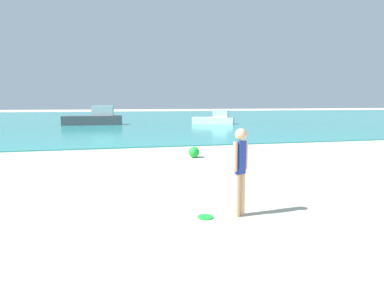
{
  "coord_description": "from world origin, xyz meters",
  "views": [
    {
      "loc": [
        -1.52,
        0.49,
        2.17
      ],
      "look_at": [
        0.22,
        7.86,
        1.18
      ],
      "focal_mm": 30.03,
      "sensor_mm": 36.0,
      "label": 1
    }
  ],
  "objects_px": {
    "person_standing": "(240,167)",
    "boat_near": "(95,118)",
    "beach_ball": "(194,152)",
    "boat_far": "(215,119)",
    "frisbee": "(205,217)"
  },
  "relations": [
    {
      "from": "beach_ball",
      "to": "person_standing",
      "type": "bearing_deg",
      "value": -95.97
    },
    {
      "from": "boat_near",
      "to": "frisbee",
      "type": "bearing_deg",
      "value": 102.11
    },
    {
      "from": "person_standing",
      "to": "boat_near",
      "type": "distance_m",
      "value": 26.11
    },
    {
      "from": "person_standing",
      "to": "boat_near",
      "type": "relative_size",
      "value": 0.31
    },
    {
      "from": "boat_far",
      "to": "boat_near",
      "type": "bearing_deg",
      "value": 19.62
    },
    {
      "from": "boat_near",
      "to": "beach_ball",
      "type": "bearing_deg",
      "value": 108.56
    },
    {
      "from": "person_standing",
      "to": "frisbee",
      "type": "bearing_deg",
      "value": -32.49
    },
    {
      "from": "frisbee",
      "to": "boat_near",
      "type": "height_order",
      "value": "boat_near"
    },
    {
      "from": "boat_far",
      "to": "beach_ball",
      "type": "height_order",
      "value": "boat_far"
    },
    {
      "from": "person_standing",
      "to": "beach_ball",
      "type": "relative_size",
      "value": 3.94
    },
    {
      "from": "frisbee",
      "to": "boat_near",
      "type": "relative_size",
      "value": 0.05
    },
    {
      "from": "person_standing",
      "to": "frisbee",
      "type": "height_order",
      "value": "person_standing"
    },
    {
      "from": "boat_near",
      "to": "boat_far",
      "type": "distance_m",
      "value": 11.39
    },
    {
      "from": "boat_far",
      "to": "beach_ball",
      "type": "distance_m",
      "value": 18.94
    },
    {
      "from": "frisbee",
      "to": "boat_far",
      "type": "xyz_separation_m",
      "value": [
        7.76,
        24.33,
        0.52
      ]
    }
  ]
}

